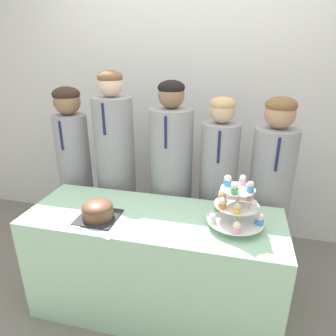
{
  "coord_description": "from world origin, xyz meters",
  "views": [
    {
      "loc": [
        0.47,
        -1.25,
        1.68
      ],
      "look_at": [
        0.09,
        0.32,
        1.04
      ],
      "focal_mm": 32.0,
      "sensor_mm": 36.0,
      "label": 1
    }
  ],
  "objects_px": {
    "student_0": "(76,177)",
    "student_4": "(268,201)",
    "student_1": "(117,178)",
    "cake_knife": "(80,229)",
    "cupcake_stand": "(236,205)",
    "student_2": "(170,187)",
    "student_3": "(217,197)",
    "round_cake": "(98,210)"
  },
  "relations": [
    {
      "from": "cupcake_stand",
      "to": "student_1",
      "type": "distance_m",
      "value": 1.06
    },
    {
      "from": "cake_knife",
      "to": "cupcake_stand",
      "type": "relative_size",
      "value": 0.96
    },
    {
      "from": "cake_knife",
      "to": "student_1",
      "type": "distance_m",
      "value": 0.73
    },
    {
      "from": "round_cake",
      "to": "student_4",
      "type": "height_order",
      "value": "student_4"
    },
    {
      "from": "cupcake_stand",
      "to": "cake_knife",
      "type": "bearing_deg",
      "value": -164.71
    },
    {
      "from": "round_cake",
      "to": "student_0",
      "type": "bearing_deg",
      "value": 129.64
    },
    {
      "from": "cupcake_stand",
      "to": "student_0",
      "type": "bearing_deg",
      "value": 159.27
    },
    {
      "from": "student_0",
      "to": "student_2",
      "type": "xyz_separation_m",
      "value": [
        0.8,
        0.0,
        -0.0
      ]
    },
    {
      "from": "cupcake_stand",
      "to": "student_4",
      "type": "xyz_separation_m",
      "value": [
        0.22,
        0.49,
        -0.2
      ]
    },
    {
      "from": "cake_knife",
      "to": "student_4",
      "type": "height_order",
      "value": "student_4"
    },
    {
      "from": "cake_knife",
      "to": "student_1",
      "type": "relative_size",
      "value": 0.2
    },
    {
      "from": "student_0",
      "to": "student_4",
      "type": "bearing_deg",
      "value": 0.0
    },
    {
      "from": "cake_knife",
      "to": "cupcake_stand",
      "type": "distance_m",
      "value": 0.89
    },
    {
      "from": "student_0",
      "to": "student_3",
      "type": "relative_size",
      "value": 1.03
    },
    {
      "from": "cake_knife",
      "to": "student_2",
      "type": "distance_m",
      "value": 0.81
    },
    {
      "from": "student_0",
      "to": "student_2",
      "type": "relative_size",
      "value": 0.96
    },
    {
      "from": "student_1",
      "to": "student_2",
      "type": "height_order",
      "value": "student_1"
    },
    {
      "from": "round_cake",
      "to": "cake_knife",
      "type": "relative_size",
      "value": 0.76
    },
    {
      "from": "student_1",
      "to": "student_2",
      "type": "bearing_deg",
      "value": 0.0
    },
    {
      "from": "cake_knife",
      "to": "student_2",
      "type": "height_order",
      "value": "student_2"
    },
    {
      "from": "student_1",
      "to": "student_2",
      "type": "distance_m",
      "value": 0.44
    },
    {
      "from": "cupcake_stand",
      "to": "student_0",
      "type": "xyz_separation_m",
      "value": [
        -1.29,
        0.49,
        -0.17
      ]
    },
    {
      "from": "round_cake",
      "to": "cupcake_stand",
      "type": "relative_size",
      "value": 0.73
    },
    {
      "from": "student_0",
      "to": "student_1",
      "type": "xyz_separation_m",
      "value": [
        0.36,
        0.0,
        0.03
      ]
    },
    {
      "from": "student_2",
      "to": "student_3",
      "type": "relative_size",
      "value": 1.07
    },
    {
      "from": "student_2",
      "to": "student_3",
      "type": "bearing_deg",
      "value": -0.0
    },
    {
      "from": "round_cake",
      "to": "student_1",
      "type": "xyz_separation_m",
      "value": [
        -0.13,
        0.59,
        -0.05
      ]
    },
    {
      "from": "student_0",
      "to": "student_1",
      "type": "distance_m",
      "value": 0.36
    },
    {
      "from": "round_cake",
      "to": "student_3",
      "type": "relative_size",
      "value": 0.17
    },
    {
      "from": "cake_knife",
      "to": "student_0",
      "type": "xyz_separation_m",
      "value": [
        -0.44,
        0.72,
        -0.03
      ]
    },
    {
      "from": "cupcake_stand",
      "to": "student_2",
      "type": "relative_size",
      "value": 0.22
    },
    {
      "from": "student_1",
      "to": "round_cake",
      "type": "bearing_deg",
      "value": -77.86
    },
    {
      "from": "round_cake",
      "to": "cake_knife",
      "type": "height_order",
      "value": "round_cake"
    },
    {
      "from": "student_2",
      "to": "student_4",
      "type": "relative_size",
      "value": 1.06
    },
    {
      "from": "student_0",
      "to": "student_4",
      "type": "relative_size",
      "value": 1.02
    },
    {
      "from": "cupcake_stand",
      "to": "student_1",
      "type": "xyz_separation_m",
      "value": [
        -0.93,
        0.49,
        -0.14
      ]
    },
    {
      "from": "student_1",
      "to": "student_4",
      "type": "relative_size",
      "value": 1.1
    },
    {
      "from": "cupcake_stand",
      "to": "student_2",
      "type": "distance_m",
      "value": 0.72
    },
    {
      "from": "student_0",
      "to": "student_4",
      "type": "distance_m",
      "value": 1.52
    },
    {
      "from": "student_3",
      "to": "student_4",
      "type": "xyz_separation_m",
      "value": [
        0.36,
        0.0,
        0.01
      ]
    },
    {
      "from": "student_1",
      "to": "cake_knife",
      "type": "bearing_deg",
      "value": -83.64
    },
    {
      "from": "cupcake_stand",
      "to": "student_2",
      "type": "height_order",
      "value": "student_2"
    }
  ]
}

